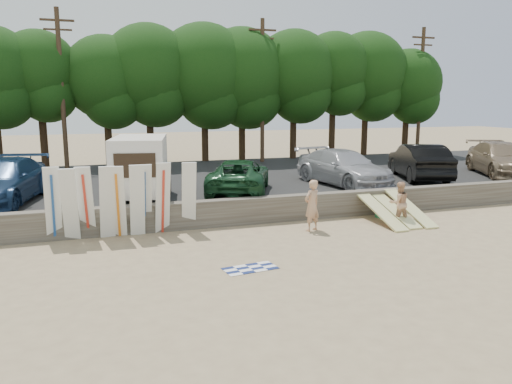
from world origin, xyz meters
TOP-DOWN VIEW (x-y plane):
  - ground at (0.00, 0.00)m, footprint 120.00×120.00m
  - seawall at (0.00, 3.00)m, footprint 44.00×0.50m
  - parking_lot at (0.00, 10.50)m, footprint 44.00×14.50m
  - treeline at (0.16, 17.45)m, footprint 32.34×6.36m
  - utility_poles at (2.00, 16.00)m, footprint 25.80×0.26m
  - box_trailer at (-6.86, 5.56)m, footprint 2.85×4.26m
  - car_0 at (-12.04, 6.57)m, footprint 3.59×6.25m
  - car_1 at (-2.66, 5.78)m, footprint 4.18×5.72m
  - car_2 at (2.63, 6.20)m, footprint 3.21×5.94m
  - car_3 at (7.12, 6.50)m, footprint 3.61×5.74m
  - car_4 at (12.17, 6.23)m, footprint 4.66×6.44m
  - surfboard_upright_0 at (-10.00, 2.59)m, footprint 0.55×0.62m
  - surfboard_upright_1 at (-9.48, 2.44)m, footprint 0.55×0.80m
  - surfboard_upright_2 at (-8.98, 2.59)m, footprint 0.60×0.78m
  - surfboard_upright_3 at (-8.29, 2.44)m, footprint 0.55×0.73m
  - surfboard_upright_4 at (-7.96, 2.44)m, footprint 0.58×0.79m
  - surfboard_upright_5 at (-7.31, 2.43)m, footprint 0.50×0.66m
  - surfboard_upright_6 at (-7.05, 2.65)m, footprint 0.50×0.75m
  - surfboard_upright_7 at (-6.42, 2.54)m, footprint 0.56×0.63m
  - surfboard_upright_8 at (-5.50, 2.58)m, footprint 0.55×0.72m
  - surfboard_low_0 at (1.68, 1.41)m, footprint 0.56×2.89m
  - surfboard_low_1 at (2.37, 1.56)m, footprint 0.56×2.89m
  - surfboard_low_2 at (3.00, 1.44)m, footprint 0.56×2.86m
  - beachgoer_a at (-1.30, 1.26)m, footprint 0.80×0.67m
  - beachgoer_b at (2.27, 1.11)m, footprint 0.88×0.73m
  - cooler at (2.22, 2.21)m, footprint 0.43×0.37m
  - gear_bag at (2.81, 2.12)m, footprint 0.32×0.27m
  - beach_towel at (-4.69, -1.98)m, footprint 1.68×1.68m

SIDE VIEW (x-z plane):
  - ground at x=0.00m, z-range 0.00..0.00m
  - beach_towel at x=-4.69m, z-range 0.01..0.01m
  - gear_bag at x=2.81m, z-range 0.00..0.22m
  - cooler at x=2.22m, z-range 0.00..0.32m
  - parking_lot at x=0.00m, z-range 0.00..0.70m
  - surfboard_low_1 at x=2.37m, z-range 0.00..0.93m
  - surfboard_low_0 at x=1.68m, z-range 0.00..0.94m
  - seawall at x=0.00m, z-range 0.00..1.00m
  - surfboard_low_2 at x=3.00m, z-range 0.00..1.03m
  - beachgoer_b at x=2.27m, z-range 0.00..1.63m
  - beachgoer_a at x=-1.30m, z-range 0.00..1.86m
  - surfboard_upright_1 at x=-9.48m, z-range 0.00..2.52m
  - surfboard_upright_6 at x=-7.05m, z-range 0.00..2.52m
  - surfboard_upright_4 at x=-7.96m, z-range 0.00..2.53m
  - surfboard_upright_2 at x=-8.98m, z-range 0.00..2.53m
  - surfboard_upright_3 at x=-8.29m, z-range 0.00..2.54m
  - surfboard_upright_8 at x=-5.50m, z-range 0.00..2.54m
  - surfboard_upright_5 at x=-7.31m, z-range 0.00..2.54m
  - surfboard_upright_7 at x=-6.42m, z-range 0.00..2.56m
  - surfboard_upright_0 at x=-10.00m, z-range 0.00..2.56m
  - car_1 at x=-2.66m, z-range 0.70..2.14m
  - car_2 at x=2.63m, z-range 0.70..2.34m
  - car_0 at x=-12.04m, z-range 0.70..2.41m
  - car_4 at x=12.17m, z-range 0.70..2.43m
  - car_3 at x=7.12m, z-range 0.70..2.49m
  - box_trailer at x=-6.86m, z-range 0.85..3.37m
  - utility_poles at x=2.00m, z-range 0.93..9.93m
  - treeline at x=0.16m, z-range 1.95..10.81m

